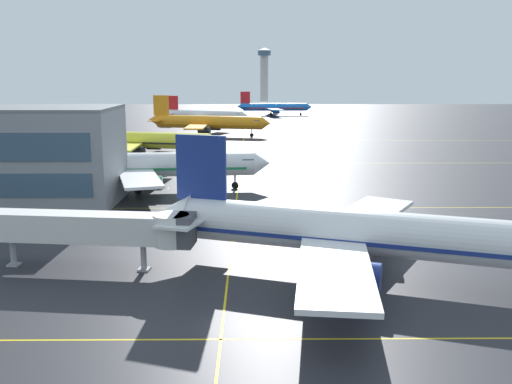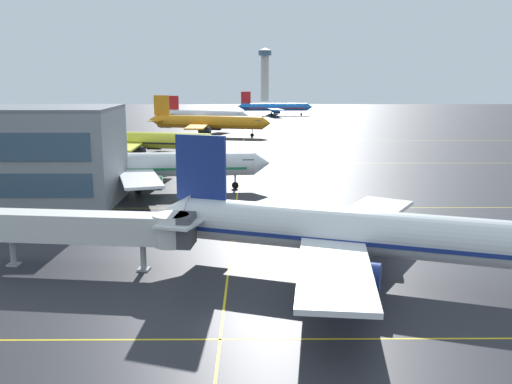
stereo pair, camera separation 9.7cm
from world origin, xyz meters
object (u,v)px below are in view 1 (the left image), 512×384
at_px(airliner_front_gate, 359,233).
at_px(airliner_far_left_stand, 207,122).
at_px(airliner_far_right_stand, 205,115).
at_px(control_tower, 264,70).
at_px(airliner_second_row, 149,165).
at_px(airliner_distant_taxiway, 274,107).
at_px(jet_bridge, 101,228).
at_px(airliner_third_row, 142,140).

relative_size(airliner_front_gate, airliner_far_left_stand, 1.05).
xyz_separation_m(airliner_far_right_stand, control_tower, (25.37, 168.77, 16.52)).
distance_m(airliner_second_row, airliner_far_left_stand, 79.46).
relative_size(airliner_far_right_stand, airliner_distant_taxiway, 0.96).
bearing_deg(airliner_front_gate, airliner_far_right_stand, 99.66).
xyz_separation_m(jet_bridge, control_tower, (22.84, 322.52, 15.93)).
relative_size(airliner_second_row, jet_bridge, 1.84).
height_order(airliner_third_row, jet_bridge, airliner_third_row).
bearing_deg(airliner_second_row, jet_bridge, -86.86).
bearing_deg(control_tower, airliner_far_left_stand, -95.97).
bearing_deg(airliner_front_gate, airliner_distant_taxiway, 89.91).
bearing_deg(airliner_third_row, airliner_second_row, -77.82).
relative_size(jet_bridge, control_tower, 0.61).
relative_size(airliner_far_right_stand, control_tower, 0.94).
bearing_deg(control_tower, airliner_far_right_stand, -98.55).
height_order(airliner_second_row, airliner_distant_taxiway, airliner_second_row).
xyz_separation_m(airliner_front_gate, airliner_third_row, (-33.95, 76.07, -0.55)).
xyz_separation_m(airliner_front_gate, airliner_far_right_stand, (-26.61, 156.37, -0.85)).
bearing_deg(airliner_front_gate, airliner_third_row, 114.05).
bearing_deg(airliner_third_row, airliner_far_right_stand, 84.77).
bearing_deg(airliner_far_right_stand, airliner_distant_taxiway, 59.27).
bearing_deg(airliner_second_row, airliner_third_row, 102.18).
distance_m(airliner_far_left_stand, jet_bridge, 116.51).
relative_size(airliner_third_row, airliner_far_left_stand, 0.94).
bearing_deg(airliner_far_right_stand, jet_bridge, -89.06).
xyz_separation_m(airliner_distant_taxiway, jet_bridge, (-24.38, -199.01, 0.54)).
relative_size(airliner_second_row, airliner_far_left_stand, 1.02).
distance_m(airliner_far_left_stand, airliner_far_right_stand, 37.45).
bearing_deg(control_tower, airliner_distant_taxiway, -89.29).
height_order(airliner_third_row, airliner_distant_taxiway, airliner_third_row).
height_order(airliner_second_row, airliner_third_row, airliner_second_row).
distance_m(airliner_front_gate, control_tower, 325.52).
height_order(airliner_far_left_stand, airliner_distant_taxiway, airliner_far_left_stand).
distance_m(airliner_front_gate, airliner_far_left_stand, 121.28).
bearing_deg(airliner_third_row, jet_bridge, -82.34).
height_order(airliner_second_row, airliner_far_left_stand, airliner_second_row).
bearing_deg(airliner_distant_taxiway, airliner_third_row, -105.26).
relative_size(airliner_second_row, control_tower, 1.13).
height_order(airliner_front_gate, jet_bridge, airliner_front_gate).
bearing_deg(airliner_far_left_stand, airliner_third_row, -104.54).
height_order(airliner_second_row, control_tower, control_tower).
relative_size(airliner_third_row, jet_bridge, 1.68).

